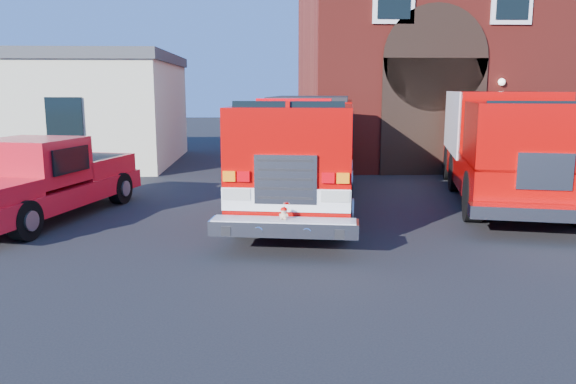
{
  "coord_description": "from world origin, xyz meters",
  "views": [
    {
      "loc": [
        -0.43,
        -10.23,
        2.96
      ],
      "look_at": [
        0.0,
        -1.2,
        1.3
      ],
      "focal_mm": 35.0,
      "sensor_mm": 36.0,
      "label": 1
    }
  ],
  "objects_px": {
    "fire_station": "(480,58)",
    "side_building": "(48,108)",
    "fire_engine": "(304,150)",
    "pickup_truck": "(42,180)",
    "secondary_truck": "(506,141)"
  },
  "relations": [
    {
      "from": "fire_station",
      "to": "side_building",
      "type": "bearing_deg",
      "value": -176.86
    },
    {
      "from": "side_building",
      "to": "fire_engine",
      "type": "bearing_deg",
      "value": -43.31
    },
    {
      "from": "pickup_truck",
      "to": "fire_station",
      "type": "bearing_deg",
      "value": 37.66
    },
    {
      "from": "pickup_truck",
      "to": "secondary_truck",
      "type": "height_order",
      "value": "secondary_truck"
    },
    {
      "from": "side_building",
      "to": "secondary_truck",
      "type": "bearing_deg",
      "value": -28.91
    },
    {
      "from": "fire_station",
      "to": "pickup_truck",
      "type": "height_order",
      "value": "fire_station"
    },
    {
      "from": "side_building",
      "to": "secondary_truck",
      "type": "xyz_separation_m",
      "value": [
        15.19,
        -8.39,
        -0.63
      ]
    },
    {
      "from": "side_building",
      "to": "pickup_truck",
      "type": "height_order",
      "value": "side_building"
    },
    {
      "from": "fire_station",
      "to": "fire_engine",
      "type": "xyz_separation_m",
      "value": [
        -8.33,
        -10.1,
        -2.81
      ]
    },
    {
      "from": "fire_station",
      "to": "fire_engine",
      "type": "bearing_deg",
      "value": -129.52
    },
    {
      "from": "fire_station",
      "to": "fire_engine",
      "type": "height_order",
      "value": "fire_station"
    },
    {
      "from": "fire_station",
      "to": "secondary_truck",
      "type": "height_order",
      "value": "fire_station"
    },
    {
      "from": "side_building",
      "to": "fire_engine",
      "type": "xyz_separation_m",
      "value": [
        9.66,
        -9.11,
        -0.77
      ]
    },
    {
      "from": "side_building",
      "to": "fire_engine",
      "type": "height_order",
      "value": "side_building"
    },
    {
      "from": "fire_station",
      "to": "fire_engine",
      "type": "relative_size",
      "value": 1.64
    }
  ]
}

